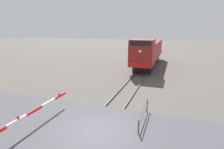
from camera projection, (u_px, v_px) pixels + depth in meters
name	position (u px, v px, depth m)	size (l,w,h in m)	color
ground_plane	(95.00, 133.00, 10.08)	(160.00, 160.00, 0.00)	#514C47
rail_track_left	(83.00, 130.00, 10.29)	(0.08, 80.00, 0.15)	#59544C
rail_track_right	(107.00, 134.00, 9.83)	(0.08, 80.00, 0.15)	#59544C
road_surface	(95.00, 132.00, 10.06)	(36.00, 6.29, 0.16)	#47474C
locomotive	(148.00, 52.00, 27.39)	(2.83, 14.34, 4.28)	black
guard_railing	(143.00, 113.00, 11.09)	(0.08, 3.17, 0.95)	#4C4742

